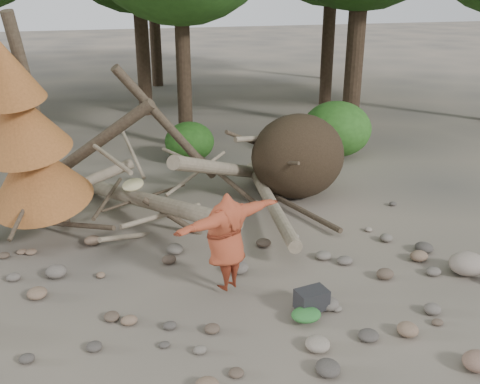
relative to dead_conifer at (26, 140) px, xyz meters
name	(u,v)px	position (x,y,z in m)	size (l,w,h in m)	color
ground	(251,313)	(3.12, -3.37, -2.11)	(120.00, 120.00, 0.00)	#514C44
deadfall_pile	(275,161)	(5.13, 0.87, -1.16)	(8.55, 5.24, 3.30)	#332619
dead_conifer	(26,140)	(0.00, 0.00, 0.00)	(2.06, 2.16, 4.35)	#4C3F30
bush_mid	(190,142)	(3.92, 4.43, -1.55)	(1.40, 1.40, 1.12)	#265A1A
bush_right	(336,129)	(8.12, 3.63, -1.31)	(2.00, 2.00, 1.60)	#306B21
frisbee_thrower	(226,241)	(2.93, -2.65, -1.20)	(2.63, 1.29, 2.12)	#993B22
backpack	(311,303)	(4.00, -3.62, -1.95)	(0.48, 0.32, 0.32)	black
cloth_green	(306,318)	(3.81, -3.86, -2.03)	(0.45, 0.38, 0.17)	#29682B
cloth_orange	(327,305)	(4.29, -3.60, -2.06)	(0.26, 0.22, 0.10)	#B3661E
boulder_front_right	(478,361)	(5.51, -5.49, -1.99)	(0.41, 0.37, 0.25)	#7B5C4C
boulder_mid_right	(467,264)	(7.07, -3.37, -1.92)	(0.64, 0.57, 0.38)	gray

